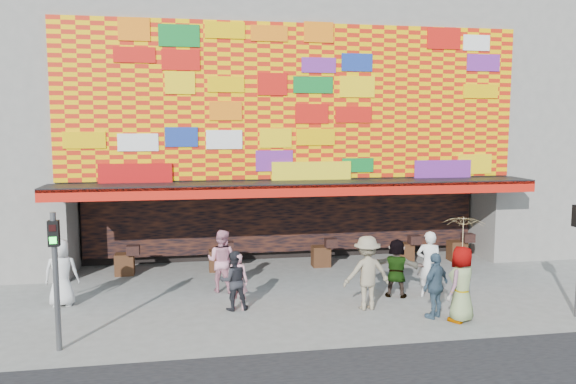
# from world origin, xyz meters

# --- Properties ---
(ground) EXTENTS (90.00, 90.00, 0.00)m
(ground) POSITION_xyz_m (0.00, 0.00, 0.00)
(ground) COLOR slate
(ground) RESTS_ON ground
(shop_building) EXTENTS (15.20, 9.40, 10.00)m
(shop_building) POSITION_xyz_m (0.00, 8.18, 5.23)
(shop_building) COLOR gray
(shop_building) RESTS_ON ground
(signal_left) EXTENTS (0.22, 0.20, 3.00)m
(signal_left) POSITION_xyz_m (-6.20, -1.50, 1.86)
(signal_left) COLOR #59595B
(signal_left) RESTS_ON ground
(ped_a) EXTENTS (0.89, 0.59, 1.81)m
(ped_a) POSITION_xyz_m (-6.79, 1.65, 0.91)
(ped_a) COLOR silver
(ped_a) RESTS_ON ground
(ped_b) EXTENTS (0.65, 0.55, 1.52)m
(ped_b) POSITION_xyz_m (-2.18, 0.56, 0.76)
(ped_b) COLOR pink
(ped_b) RESTS_ON ground
(ped_c) EXTENTS (0.80, 0.64, 1.56)m
(ped_c) POSITION_xyz_m (-2.29, 0.54, 0.78)
(ped_c) COLOR #232328
(ped_c) RESTS_ON ground
(ped_d) EXTENTS (1.30, 0.81, 1.94)m
(ped_d) POSITION_xyz_m (1.15, 0.00, 0.97)
(ped_d) COLOR gray
(ped_d) RESTS_ON ground
(ped_e) EXTENTS (1.04, 0.86, 1.66)m
(ped_e) POSITION_xyz_m (2.63, -0.95, 0.83)
(ped_e) COLOR #3A5166
(ped_e) RESTS_ON ground
(ped_f) EXTENTS (1.60, 1.08, 1.66)m
(ped_f) POSITION_xyz_m (2.30, 0.88, 0.83)
(ped_f) COLOR gray
(ped_f) RESTS_ON ground
(ped_g) EXTENTS (1.09, 1.02, 1.87)m
(ped_g) POSITION_xyz_m (3.15, -1.30, 0.94)
(ped_g) COLOR gray
(ped_g) RESTS_ON ground
(ped_h) EXTENTS (0.81, 0.69, 1.88)m
(ped_h) POSITION_xyz_m (3.19, 0.71, 0.94)
(ped_h) COLOR silver
(ped_h) RESTS_ON ground
(ped_i) EXTENTS (1.09, 1.00, 1.81)m
(ped_i) POSITION_xyz_m (-2.51, 2.24, 0.91)
(ped_i) COLOR pink
(ped_i) RESTS_ON ground
(parasol) EXTENTS (1.03, 1.05, 1.87)m
(parasol) POSITION_xyz_m (3.15, -1.30, 2.16)
(parasol) COLOR #FBE39E
(parasol) RESTS_ON ground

